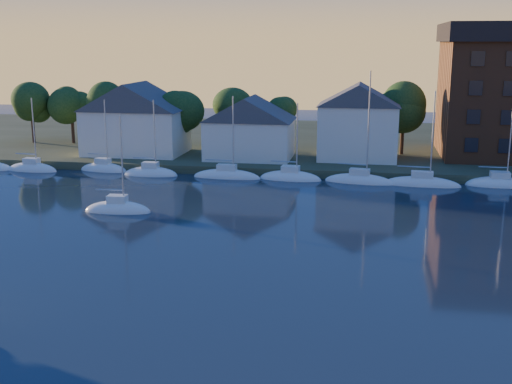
% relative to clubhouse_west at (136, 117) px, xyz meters
% --- Properties ---
extents(shoreline_land, '(160.00, 50.00, 2.00)m').
position_rel_clubhouse_west_xyz_m(shoreline_land, '(22.00, 17.00, -5.93)').
color(shoreline_land, '#303820').
rests_on(shoreline_land, ground).
extents(wooden_dock, '(120.00, 3.00, 1.00)m').
position_rel_clubhouse_west_xyz_m(wooden_dock, '(22.00, -6.00, -5.93)').
color(wooden_dock, brown).
rests_on(wooden_dock, ground).
extents(clubhouse_west, '(13.65, 9.45, 9.64)m').
position_rel_clubhouse_west_xyz_m(clubhouse_west, '(0.00, 0.00, 0.00)').
color(clubhouse_west, white).
rests_on(clubhouse_west, shoreline_land).
extents(clubhouse_centre, '(11.55, 8.40, 8.08)m').
position_rel_clubhouse_west_xyz_m(clubhouse_centre, '(16.00, -1.00, -0.80)').
color(clubhouse_centre, white).
rests_on(clubhouse_centre, shoreline_land).
extents(clubhouse_east, '(10.50, 8.40, 9.80)m').
position_rel_clubhouse_west_xyz_m(clubhouse_east, '(30.00, 1.00, 0.07)').
color(clubhouse_east, white).
rests_on(clubhouse_east, shoreline_land).
extents(tree_line, '(93.40, 5.40, 8.90)m').
position_rel_clubhouse_west_xyz_m(tree_line, '(24.00, 5.00, 1.24)').
color(tree_line, '#3B261B').
rests_on(tree_line, shoreline_land).
extents(moored_fleet, '(95.50, 2.40, 12.05)m').
position_rel_clubhouse_west_xyz_m(moored_fleet, '(26.00, -9.00, -5.83)').
color(moored_fleet, white).
rests_on(moored_fleet, ground).
extents(drifting_sailboat_left, '(6.60, 2.54, 10.38)m').
position_rel_clubhouse_west_xyz_m(drifting_sailboat_left, '(7.94, -26.83, -5.83)').
color(drifting_sailboat_left, white).
rests_on(drifting_sailboat_left, ground).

